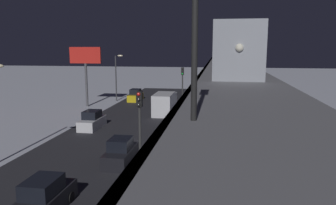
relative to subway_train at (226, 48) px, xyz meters
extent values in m
plane|color=silver|center=(6.73, 28.50, -8.75)|extent=(240.00, 240.00, 0.00)
cube|color=#28282D|center=(11.60, 28.50, -8.74)|extent=(11.00, 85.31, 0.01)
cube|color=slate|center=(0.00, 28.50, -2.18)|extent=(5.00, 85.31, 0.80)
cube|color=#38383D|center=(2.38, 28.50, -2.18)|extent=(0.24, 83.60, 0.80)
cylinder|color=slate|center=(0.00, -7.04, -5.66)|extent=(1.40, 1.40, 6.17)
cylinder|color=slate|center=(0.00, 7.18, -5.66)|extent=(1.40, 1.40, 6.17)
cylinder|color=slate|center=(0.00, 21.39, -5.66)|extent=(1.40, 1.40, 6.17)
cylinder|color=slate|center=(0.00, 35.61, -5.66)|extent=(1.40, 1.40, 6.17)
cube|color=#999EA8|center=(0.00, 27.90, -0.08)|extent=(2.90, 18.00, 3.40)
cube|color=black|center=(0.00, 27.90, 0.33)|extent=(2.94, 16.20, 0.90)
cube|color=#999EA8|center=(0.00, 9.30, -0.08)|extent=(2.90, 18.00, 3.40)
cube|color=black|center=(0.00, 9.30, 0.33)|extent=(2.94, 16.20, 0.90)
cube|color=#999EA8|center=(0.00, -9.30, -0.08)|extent=(2.90, 18.00, 3.40)
cube|color=black|center=(0.00, -9.30, 0.33)|extent=(2.94, 16.20, 0.90)
cube|color=#999EA8|center=(0.00, -27.90, -0.08)|extent=(2.90, 18.00, 3.40)
cube|color=black|center=(0.00, -27.90, 0.33)|extent=(2.94, 16.20, 0.90)
sphere|color=white|center=(0.00, 36.95, 0.09)|extent=(0.44, 0.44, 0.44)
cylinder|color=black|center=(1.69, 46.90, -0.18)|extent=(0.16, 0.16, 3.20)
cube|color=black|center=(10.20, 40.16, -8.20)|extent=(1.80, 4.61, 1.10)
cube|color=black|center=(10.20, 40.16, -7.21)|extent=(1.58, 2.21, 0.87)
cylinder|color=black|center=(11.06, 38.73, -8.43)|extent=(0.20, 0.64, 0.64)
cylinder|color=black|center=(9.35, 38.73, -8.43)|extent=(0.20, 0.64, 0.64)
cube|color=silver|center=(14.80, 21.86, -8.20)|extent=(1.80, 4.37, 1.10)
cube|color=black|center=(14.80, 21.86, -7.21)|extent=(1.58, 2.10, 0.87)
cube|color=black|center=(8.40, 32.02, -8.20)|extent=(1.80, 4.20, 1.10)
cube|color=black|center=(8.40, 32.02, -7.21)|extent=(1.58, 2.02, 0.87)
cube|color=gold|center=(14.80, 2.84, -8.20)|extent=(1.80, 4.24, 1.10)
cube|color=black|center=(14.80, 2.84, -7.21)|extent=(1.58, 2.03, 0.87)
cube|color=#B2B2B7|center=(8.20, 9.50, -7.55)|extent=(2.30, 2.20, 2.40)
cube|color=silver|center=(8.20, 13.30, -7.35)|extent=(2.40, 5.00, 2.80)
cylinder|color=#2D2D2D|center=(5.50, 37.44, -6.00)|extent=(0.16, 0.16, 5.50)
cube|color=black|center=(5.50, 37.44, -2.80)|extent=(0.32, 0.32, 0.90)
sphere|color=red|center=(5.50, 37.62, -2.50)|extent=(0.20, 0.20, 0.20)
sphere|color=black|center=(5.50, 37.62, -2.80)|extent=(0.20, 0.20, 0.20)
sphere|color=black|center=(5.50, 37.62, -3.10)|extent=(0.20, 0.20, 0.20)
cylinder|color=#2D2D2D|center=(5.50, 15.32, -6.00)|extent=(0.16, 0.16, 5.50)
cube|color=black|center=(5.50, 15.32, -2.80)|extent=(0.32, 0.32, 0.90)
sphere|color=black|center=(5.50, 15.50, -2.50)|extent=(0.20, 0.20, 0.20)
sphere|color=black|center=(5.50, 15.50, -2.80)|extent=(0.20, 0.20, 0.20)
sphere|color=#19E53F|center=(5.50, 15.50, -3.10)|extent=(0.20, 0.20, 0.20)
cylinder|color=#2D2D2D|center=(5.50, -6.80, -6.00)|extent=(0.16, 0.16, 5.50)
cube|color=black|center=(5.50, -6.80, -2.80)|extent=(0.32, 0.32, 0.90)
sphere|color=red|center=(5.50, -6.62, -2.50)|extent=(0.20, 0.20, 0.20)
sphere|color=black|center=(5.50, -6.62, -2.80)|extent=(0.20, 0.20, 0.20)
sphere|color=black|center=(5.50, -6.62, -3.10)|extent=(0.20, 0.20, 0.20)
cylinder|color=#4C4C51|center=(20.74, 9.07, -5.50)|extent=(0.36, 0.36, 6.50)
cube|color=red|center=(20.74, 9.07, -1.05)|extent=(4.80, 0.30, 2.40)
cylinder|color=#38383D|center=(17.90, 3.50, -5.00)|extent=(0.20, 0.20, 7.50)
ellipsoid|color=#F4E5B2|center=(17.10, 3.50, -1.25)|extent=(0.90, 0.44, 0.30)
camera|label=1|loc=(1.07, 55.19, 0.10)|focal=34.72mm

